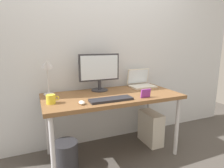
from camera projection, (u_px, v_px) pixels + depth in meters
The scene contains 12 objects.
ground_plane at pixel (112, 154), 2.29m from camera, with size 6.00×6.00×0.00m, color #4C4742.
back_wall at pixel (99, 44), 2.40m from camera, with size 4.40×0.04×2.60m, color silver.
desk at pixel (112, 100), 2.15m from camera, with size 1.51×0.71×0.74m.
monitor at pixel (99, 70), 2.27m from camera, with size 0.50×0.20×0.44m.
laptop at pixel (141, 82), 2.54m from camera, with size 0.32×0.26×0.23m.
desk_lamp at pixel (47, 69), 2.04m from camera, with size 0.11×0.16×0.42m.
keyboard at pixel (111, 99), 1.90m from camera, with size 0.44×0.14×0.02m, color #232328.
mouse at pixel (82, 103), 1.79m from camera, with size 0.06×0.09×0.03m, color silver.
coffee_mug at pixel (51, 99), 1.80m from camera, with size 0.12×0.09×0.09m.
photo_frame at pixel (146, 93), 2.00m from camera, with size 0.11×0.02×0.09m, color purple.
computer_tower at pixel (151, 128), 2.51m from camera, with size 0.18×0.36×0.42m, color silver.
wastebasket at pixel (66, 156), 1.99m from camera, with size 0.26×0.26×0.30m, color #333338.
Camera 1 is at (-0.80, -1.91, 1.29)m, focal length 30.51 mm.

